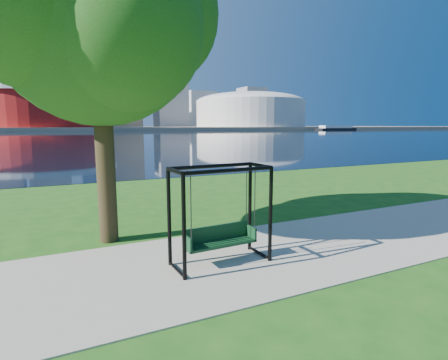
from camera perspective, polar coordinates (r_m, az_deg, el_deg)
ground at (r=8.56m, az=1.44°, el=-11.49°), size 900.00×900.00×0.00m
path at (r=8.14m, az=3.07°, el=-12.48°), size 120.00×4.00×0.03m
river at (r=109.25m, az=-23.80°, el=6.57°), size 900.00×180.00×0.02m
far_bank at (r=313.17m, az=-25.13°, el=7.69°), size 900.00×228.00×2.00m
stadium at (r=242.49m, az=-27.53°, el=10.55°), size 83.00×83.00×32.00m
arena at (r=279.33m, az=4.32°, el=11.50°), size 84.00×84.00×26.56m
skyline at (r=328.19m, az=-26.33°, el=13.74°), size 392.00×66.00×96.50m
swing at (r=7.50m, az=-0.65°, el=-6.14°), size 2.14×1.01×2.14m
park_tree at (r=9.69m, az=-20.37°, el=24.30°), size 6.54×5.91×8.12m
barge at (r=255.81m, az=17.81°, el=8.10°), size 30.33×8.24×3.03m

